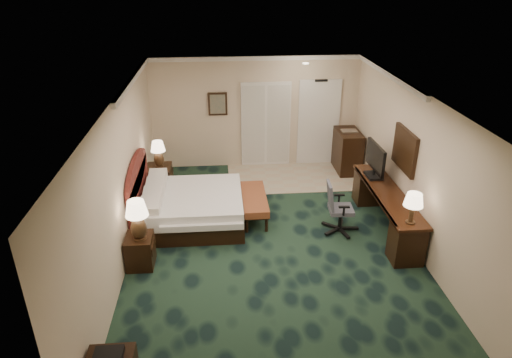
{
  "coord_description": "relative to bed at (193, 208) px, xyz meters",
  "views": [
    {
      "loc": [
        -0.86,
        -6.84,
        4.59
      ],
      "look_at": [
        -0.25,
        0.6,
        1.07
      ],
      "focal_mm": 32.0,
      "sensor_mm": 36.0,
      "label": 1
    }
  ],
  "objects": [
    {
      "name": "closet_doors",
      "position": [
        1.69,
        2.7,
        0.75
      ],
      "size": [
        1.2,
        0.06,
        2.1
      ],
      "primitive_type": "cube",
      "color": "#B6B5B1",
      "rests_on": "ground"
    },
    {
      "name": "bed",
      "position": [
        0.0,
        0.0,
        0.0
      ],
      "size": [
        1.91,
        1.77,
        0.61
      ],
      "primitive_type": "cube",
      "color": "white",
      "rests_on": "ground"
    },
    {
      "name": "wall_back",
      "position": [
        1.44,
        2.74,
        1.05
      ],
      "size": [
        5.0,
        0.0,
        2.7
      ],
      "primitive_type": "cube",
      "color": "beige",
      "rests_on": "ground"
    },
    {
      "name": "headboard",
      "position": [
        -1.0,
        -0.01,
        0.4
      ],
      "size": [
        0.12,
        2.0,
        1.4
      ],
      "primitive_type": null,
      "color": "#461415",
      "rests_on": "ground"
    },
    {
      "name": "bed_bench",
      "position": [
        1.2,
        0.11,
        -0.07
      ],
      "size": [
        0.48,
        1.37,
        0.46
      ],
      "primitive_type": "cube",
      "rotation": [
        0.0,
        0.0,
        0.01
      ],
      "color": "brown",
      "rests_on": "ground"
    },
    {
      "name": "crown_molding",
      "position": [
        1.44,
        -1.01,
        2.35
      ],
      "size": [
        5.0,
        7.5,
        0.1
      ],
      "primitive_type": null,
      "color": "white",
      "rests_on": "wall_back"
    },
    {
      "name": "desk_lamp",
      "position": [
        3.63,
        -1.64,
        0.73
      ],
      "size": [
        0.38,
        0.38,
        0.55
      ],
      "primitive_type": null,
      "rotation": [
        0.0,
        0.0,
        0.25
      ],
      "color": "black",
      "rests_on": "desk"
    },
    {
      "name": "desk",
      "position": [
        3.64,
        -0.54,
        0.08
      ],
      "size": [
        0.57,
        2.64,
        0.76
      ],
      "primitive_type": "cube",
      "color": "black",
      "rests_on": "ground"
    },
    {
      "name": "entry_door",
      "position": [
        2.99,
        2.71,
        0.75
      ],
      "size": [
        1.02,
        0.06,
        2.18
      ],
      "primitive_type": "cube",
      "color": "white",
      "rests_on": "ground"
    },
    {
      "name": "nightstand_far",
      "position": [
        -0.77,
        1.23,
        0.03
      ],
      "size": [
        0.53,
        0.61,
        0.66
      ],
      "primitive_type": "cube",
      "color": "black",
      "rests_on": "ground"
    },
    {
      "name": "tv",
      "position": [
        3.59,
        0.16,
        0.8
      ],
      "size": [
        0.1,
        0.88,
        0.69
      ],
      "primitive_type": "cube",
      "rotation": [
        0.0,
        0.0,
        0.03
      ],
      "color": "black",
      "rests_on": "desk"
    },
    {
      "name": "floor",
      "position": [
        1.44,
        -1.01,
        -0.3
      ],
      "size": [
        5.0,
        7.5,
        0.0
      ],
      "primitive_type": "cube",
      "color": "black",
      "rests_on": "ground"
    },
    {
      "name": "minibar",
      "position": [
        3.63,
        2.19,
        0.2
      ],
      "size": [
        0.53,
        0.95,
        1.0
      ],
      "primitive_type": "cube",
      "color": "black",
      "rests_on": "ground"
    },
    {
      "name": "wall_front",
      "position": [
        1.44,
        -4.76,
        1.05
      ],
      "size": [
        5.0,
        0.0,
        2.7
      ],
      "primitive_type": "cube",
      "color": "beige",
      "rests_on": "ground"
    },
    {
      "name": "wall_mirror",
      "position": [
        3.9,
        -0.41,
        1.25
      ],
      "size": [
        0.05,
        0.95,
        0.75
      ],
      "primitive_type": "cube",
      "color": "white",
      "rests_on": "wall_right"
    },
    {
      "name": "wall_art",
      "position": [
        0.54,
        2.7,
        1.3
      ],
      "size": [
        0.45,
        0.06,
        0.55
      ],
      "primitive_type": "cube",
      "color": "#51615A",
      "rests_on": "wall_back"
    },
    {
      "name": "tile_patch",
      "position": [
        2.34,
        1.89,
        -0.3
      ],
      "size": [
        3.2,
        1.7,
        0.01
      ],
      "primitive_type": "cube",
      "color": "tan",
      "rests_on": "ground"
    },
    {
      "name": "lamp_far",
      "position": [
        -0.74,
        1.25,
        0.65
      ],
      "size": [
        0.34,
        0.34,
        0.58
      ],
      "primitive_type": null,
      "rotation": [
        0.0,
        0.0,
        0.11
      ],
      "color": "black",
      "rests_on": "nightstand_far"
    },
    {
      "name": "desk_chair",
      "position": [
        2.77,
        -0.56,
        0.2
      ],
      "size": [
        0.61,
        0.58,
        1.0
      ],
      "primitive_type": null,
      "rotation": [
        0.0,
        0.0,
        -0.06
      ],
      "color": "#4D4D56",
      "rests_on": "ground"
    },
    {
      "name": "nightstand_near",
      "position": [
        -0.82,
        -1.37,
        -0.03
      ],
      "size": [
        0.44,
        0.5,
        0.55
      ],
      "primitive_type": "cube",
      "color": "black",
      "rests_on": "ground"
    },
    {
      "name": "wall_right",
      "position": [
        3.94,
        -1.01,
        1.05
      ],
      "size": [
        0.0,
        7.5,
        2.7
      ],
      "primitive_type": "cube",
      "color": "beige",
      "rests_on": "ground"
    },
    {
      "name": "wall_left",
      "position": [
        -1.06,
        -1.01,
        1.05
      ],
      "size": [
        0.0,
        7.5,
        2.7
      ],
      "primitive_type": "cube",
      "color": "beige",
      "rests_on": "ground"
    },
    {
      "name": "lamp_near",
      "position": [
        -0.78,
        -1.41,
        0.59
      ],
      "size": [
        0.46,
        0.46,
        0.69
      ],
      "primitive_type": null,
      "rotation": [
        0.0,
        0.0,
        -0.31
      ],
      "color": "black",
      "rests_on": "nightstand_near"
    },
    {
      "name": "ceiling",
      "position": [
        1.44,
        -1.01,
        2.4
      ],
      "size": [
        5.0,
        7.5,
        0.0
      ],
      "primitive_type": "cube",
      "color": "silver",
      "rests_on": "wall_back"
    }
  ]
}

